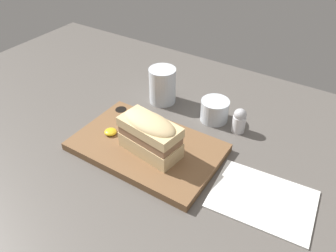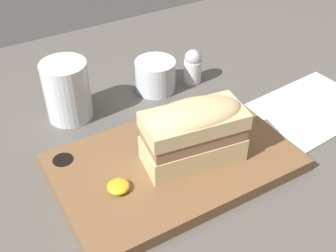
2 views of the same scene
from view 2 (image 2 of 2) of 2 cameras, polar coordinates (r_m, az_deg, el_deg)
The scene contains 8 objects.
dining_table at distance 65.47cm, azimuth -1.02°, elevation -6.08°, with size 154.64×102.15×2.00cm.
serving_board at distance 63.85cm, azimuth 0.73°, elevation -4.98°, with size 35.27×22.17×2.07cm.
sandwich at distance 59.66cm, azimuth 3.49°, elevation -0.66°, with size 15.32×8.91×9.91cm.
mustard_dollop at distance 58.52cm, azimuth -6.74°, elevation -8.15°, with size 3.12×3.12×1.25cm.
water_glass at distance 73.92cm, azimuth -13.43°, elevation 4.22°, with size 7.83×7.83×10.54cm.
wine_glass at distance 80.01cm, azimuth -1.71°, elevation 6.74°, with size 7.66×7.66×6.04cm.
napkin at distance 80.36cm, azimuth 18.85°, elevation 2.33°, with size 22.07×16.93×0.40cm.
salt_shaker at distance 82.22cm, azimuth 3.37°, elevation 8.11°, with size 3.44×3.44×6.85cm.
Camera 2 is at (-22.56, -40.84, 46.93)cm, focal length 45.00 mm.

